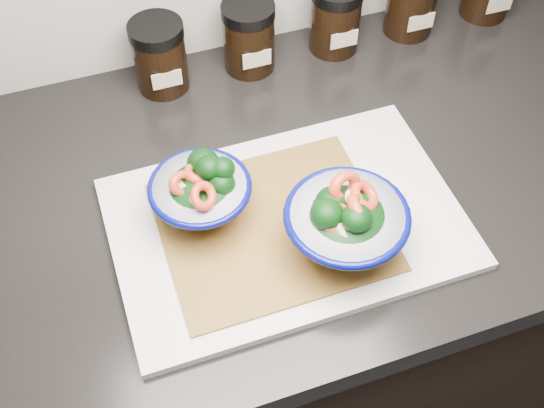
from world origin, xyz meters
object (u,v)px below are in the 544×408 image
object	(u,v)px
spice_jar_d	(412,1)
spice_jar_a	(160,56)
bowl_left	(202,193)
cutting_board	(287,223)
spice_jar_b	(249,37)
spice_jar_c	(335,18)
bowl_right	(345,224)

from	to	relation	value
spice_jar_d	spice_jar_a	bearing A→B (deg)	180.00
spice_jar_a	spice_jar_d	size ratio (longest dim) A/B	1.00
bowl_left	spice_jar_a	distance (m)	0.28
cutting_board	spice_jar_b	xyz separation A→B (m)	(0.05, 0.32, 0.05)
spice_jar_c	spice_jar_d	xyz separation A→B (m)	(0.13, 0.00, 0.00)
spice_jar_a	spice_jar_d	world-z (taller)	same
spice_jar_b	bowl_left	bearing A→B (deg)	-118.78
bowl_left	bowl_right	xyz separation A→B (m)	(0.15, -0.11, 0.01)
spice_jar_d	spice_jar_c	bearing A→B (deg)	180.00
bowl_right	spice_jar_d	bearing A→B (deg)	53.88
bowl_right	cutting_board	bearing A→B (deg)	127.87
spice_jar_a	spice_jar_b	size ratio (longest dim) A/B	1.00
spice_jar_a	spice_jar_d	distance (m)	0.42
bowl_right	spice_jar_d	size ratio (longest dim) A/B	1.35
cutting_board	spice_jar_c	xyz separation A→B (m)	(0.20, 0.32, 0.05)
spice_jar_a	spice_jar_c	distance (m)	0.28
bowl_right	spice_jar_a	distance (m)	0.41
bowl_left	bowl_right	distance (m)	0.18
bowl_left	spice_jar_d	distance (m)	0.51
bowl_left	spice_jar_c	xyz separation A→B (m)	(0.30, 0.28, -0.00)
cutting_board	bowl_left	world-z (taller)	bowl_left
cutting_board	spice_jar_b	size ratio (longest dim) A/B	3.98
cutting_board	spice_jar_d	distance (m)	0.46
bowl_right	spice_jar_a	bearing A→B (deg)	109.70
spice_jar_b	spice_jar_d	distance (m)	0.28
bowl_left	spice_jar_b	distance (m)	0.32
bowl_right	spice_jar_c	distance (m)	0.41
bowl_right	spice_jar_b	size ratio (longest dim) A/B	1.35
bowl_right	spice_jar_d	distance (m)	0.48
spice_jar_c	bowl_left	bearing A→B (deg)	-136.92
spice_jar_b	spice_jar_c	size ratio (longest dim) A/B	1.00
spice_jar_c	spice_jar_b	bearing A→B (deg)	180.00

